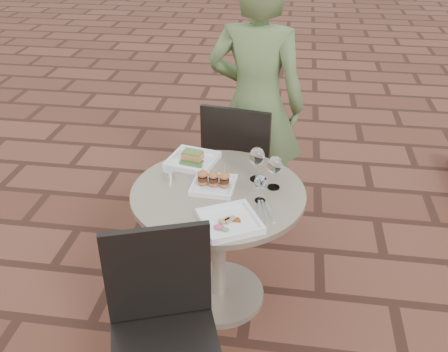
# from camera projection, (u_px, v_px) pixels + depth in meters

# --- Properties ---
(ground) EXTENTS (60.00, 60.00, 0.00)m
(ground) POSITION_uv_depth(u_px,v_px,m) (250.00, 288.00, 2.98)
(ground) COLOR brown
(ground) RESTS_ON ground
(cafe_table) EXTENTS (0.90, 0.90, 0.73)m
(cafe_table) POSITION_uv_depth(u_px,v_px,m) (218.00, 229.00, 2.68)
(cafe_table) COLOR gray
(cafe_table) RESTS_ON ground
(chair_far) EXTENTS (0.51, 0.51, 0.93)m
(chair_far) POSITION_uv_depth(u_px,v_px,m) (239.00, 157.00, 3.25)
(chair_far) COLOR black
(chair_far) RESTS_ON ground
(chair_near) EXTENTS (0.56, 0.56, 0.93)m
(chair_near) POSITION_uv_depth(u_px,v_px,m) (163.00, 318.00, 2.05)
(chair_near) COLOR black
(chair_near) RESTS_ON ground
(diner) EXTENTS (0.68, 0.49, 1.73)m
(diner) POSITION_uv_depth(u_px,v_px,m) (256.00, 106.00, 3.18)
(diner) COLOR #5A733F
(diner) RESTS_ON ground
(plate_salmon) EXTENTS (0.30, 0.30, 0.07)m
(plate_salmon) POSITION_uv_depth(u_px,v_px,m) (193.00, 159.00, 2.80)
(plate_salmon) COLOR white
(plate_salmon) RESTS_ON cafe_table
(plate_sliders) EXTENTS (0.23, 0.23, 0.14)m
(plate_sliders) POSITION_uv_depth(u_px,v_px,m) (214.00, 182.00, 2.57)
(plate_sliders) COLOR white
(plate_sliders) RESTS_ON cafe_table
(plate_tuna) EXTENTS (0.35, 0.35, 0.03)m
(plate_tuna) POSITION_uv_depth(u_px,v_px,m) (230.00, 221.00, 2.30)
(plate_tuna) COLOR white
(plate_tuna) RESTS_ON cafe_table
(wine_glass_right) EXTENTS (0.06, 0.06, 0.15)m
(wine_glass_right) POSITION_uv_depth(u_px,v_px,m) (261.00, 183.00, 2.43)
(wine_glass_right) COLOR white
(wine_glass_right) RESTS_ON cafe_table
(wine_glass_mid) EXTENTS (0.08, 0.08, 0.19)m
(wine_glass_mid) POSITION_uv_depth(u_px,v_px,m) (257.00, 157.00, 2.59)
(wine_glass_mid) COLOR white
(wine_glass_mid) RESTS_ON cafe_table
(wine_glass_far) EXTENTS (0.08, 0.08, 0.18)m
(wine_glass_far) POSITION_uv_depth(u_px,v_px,m) (275.00, 166.00, 2.52)
(wine_glass_far) COLOR white
(wine_glass_far) RESTS_ON cafe_table
(steel_ramekin) EXTENTS (0.08, 0.08, 0.05)m
(steel_ramekin) POSITION_uv_depth(u_px,v_px,m) (169.00, 174.00, 2.65)
(steel_ramekin) COLOR silver
(steel_ramekin) RESTS_ON cafe_table
(cutlery_set) EXTENTS (0.14, 0.22, 0.00)m
(cutlery_set) POSITION_uv_depth(u_px,v_px,m) (265.00, 212.00, 2.39)
(cutlery_set) COLOR silver
(cutlery_set) RESTS_ON cafe_table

